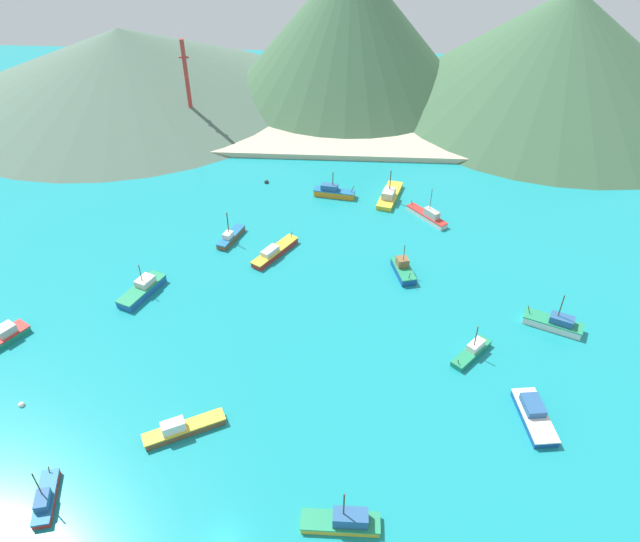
{
  "coord_description": "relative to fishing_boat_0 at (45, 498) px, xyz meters",
  "views": [
    {
      "loc": [
        12.31,
        -32.19,
        61.68
      ],
      "look_at": [
        7.41,
        47.37,
        0.77
      ],
      "focal_mm": 33.14,
      "sensor_mm": 36.0,
      "label": 1
    }
  ],
  "objects": [
    {
      "name": "fishing_boat_8",
      "position": [
        29.56,
        70.83,
        0.28
      ],
      "size": [
        8.71,
        3.54,
        5.46
      ],
      "color": "orange",
      "rests_on": "ground"
    },
    {
      "name": "fishing_boat_5",
      "position": [
        57.9,
        15.42,
        0.07
      ],
      "size": [
        4.41,
        9.26,
        2.09
      ],
      "color": "#14478C",
      "rests_on": "ground"
    },
    {
      "name": "fishing_boat_10",
      "position": [
        19.98,
        49.34,
        0.02
      ],
      "size": [
        7.63,
        10.46,
        2.18
      ],
      "color": "red",
      "rests_on": "ground"
    },
    {
      "name": "fishing_boat_0",
      "position": [
        0.0,
        0.0,
        0.0
      ],
      "size": [
        3.71,
        7.38,
        5.74
      ],
      "color": "red",
      "rests_on": "ground"
    },
    {
      "name": "buoy_0",
      "position": [
        -9.32,
        13.38,
        -0.55
      ],
      "size": [
        0.84,
        0.84,
        0.84
      ],
      "color": "silver",
      "rests_on": "ground"
    },
    {
      "name": "hill_east",
      "position": [
        85.0,
        120.86,
        14.55
      ],
      "size": [
        88.63,
        88.63,
        30.5
      ],
      "color": "#3D6042",
      "rests_on": "ground"
    },
    {
      "name": "fishing_boat_7",
      "position": [
        33.81,
        -0.72,
        0.18
      ],
      "size": [
        8.75,
        2.61,
        6.03
      ],
      "color": "gold",
      "rests_on": "ground"
    },
    {
      "name": "fishing_boat_1",
      "position": [
        51.59,
        26.48,
        0.02
      ],
      "size": [
        6.61,
        7.12,
        5.46
      ],
      "color": "#198466",
      "rests_on": "ground"
    },
    {
      "name": "beach_strip",
      "position": [
        21.03,
        98.25,
        -0.1
      ],
      "size": [
        247.0,
        22.57,
        1.2
      ],
      "primitive_type": "cube",
      "color": "#C6B793",
      "rests_on": "ground"
    },
    {
      "name": "buoy_1",
      "position": [
        15.02,
        75.53,
        -0.53
      ],
      "size": [
        0.96,
        0.96,
        0.96
      ],
      "color": "#232328",
      "rests_on": "ground"
    },
    {
      "name": "ground",
      "position": [
        21.03,
        26.79,
        -0.95
      ],
      "size": [
        260.0,
        280.0,
        0.5
      ],
      "color": "teal"
    },
    {
      "name": "fishing_boat_2",
      "position": [
        11.34,
        53.63,
        0.03
      ],
      "size": [
        4.26,
        7.91,
        6.14
      ],
      "color": "brown",
      "rests_on": "ground"
    },
    {
      "name": "hill_central",
      "position": [
        31.12,
        128.4,
        17.65
      ],
      "size": [
        67.4,
        67.4,
        36.69
      ],
      "color": "#3D6042",
      "rests_on": "ground"
    },
    {
      "name": "fishing_boat_11",
      "position": [
        -17.55,
        25.09,
        0.11
      ],
      "size": [
        6.6,
        8.17,
        2.35
      ],
      "color": "#198466",
      "rests_on": "ground"
    },
    {
      "name": "fishing_boat_12",
      "position": [
        -0.19,
        37.32,
        0.19
      ],
      "size": [
        6.27,
        9.64,
        5.59
      ],
      "color": "#1E5BA8",
      "rests_on": "ground"
    },
    {
      "name": "fishing_boat_6",
      "position": [
        64.92,
        33.17,
        0.24
      ],
      "size": [
        9.01,
        5.92,
        6.41
      ],
      "color": "silver",
      "rests_on": "ground"
    },
    {
      "name": "fishing_boat_9",
      "position": [
        42.55,
        45.26,
        0.24
      ],
      "size": [
        4.2,
        7.23,
        5.83
      ],
      "color": "#14478C",
      "rests_on": "ground"
    },
    {
      "name": "fishing_boat_13",
      "position": [
        48.24,
        63.0,
        0.16
      ],
      "size": [
        7.59,
        8.61,
        6.82
      ],
      "color": "silver",
      "rests_on": "ground"
    },
    {
      "name": "hill_west",
      "position": [
        -29.82,
        122.63,
        8.57
      ],
      "size": [
        100.35,
        100.35,
        18.55
      ],
      "color": "#4C6656",
      "rests_on": "ground"
    },
    {
      "name": "fishing_boat_3",
      "position": [
        41.05,
        70.46,
        0.13
      ],
      "size": [
        5.92,
        11.5,
        6.57
      ],
      "color": "gold",
      "rests_on": "ground"
    },
    {
      "name": "radio_tower",
      "position": [
        -6.45,
        100.16,
        10.74
      ],
      "size": [
        2.24,
        1.8,
        22.44
      ],
      "color": "#B7332D",
      "rests_on": "ground"
    },
    {
      "name": "fishing_boat_4",
      "position": [
        13.1,
        10.42,
        0.1
      ],
      "size": [
        10.15,
        6.65,
        2.45
      ],
      "color": "brown",
      "rests_on": "ground"
    }
  ]
}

